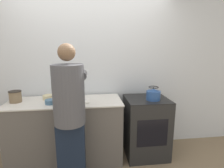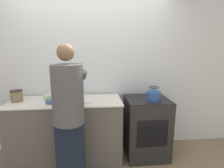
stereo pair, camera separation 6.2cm
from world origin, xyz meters
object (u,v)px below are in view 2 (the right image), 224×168
at_px(person, 69,113).
at_px(kettle, 154,95).
at_px(cutting_board, 76,101).
at_px(oven, 146,127).
at_px(bowl_prep, 49,97).
at_px(knife, 77,99).
at_px(canister_jar, 17,96).

height_order(person, kettle, person).
distance_m(cutting_board, kettle, 1.12).
height_order(oven, bowl_prep, bowl_prep).
relative_size(knife, bowl_prep, 1.60).
height_order(knife, canister_jar, canister_jar).
height_order(person, cutting_board, person).
xyz_separation_m(person, canister_jar, (-0.80, 0.54, 0.08)).
bearing_deg(canister_jar, knife, -3.85).
relative_size(kettle, canister_jar, 1.23).
xyz_separation_m(cutting_board, bowl_prep, (-0.42, 0.17, 0.02)).
bearing_deg(person, knife, 84.40).
bearing_deg(canister_jar, oven, -1.00).
bearing_deg(bowl_prep, oven, -4.79).
height_order(person, canister_jar, person).
height_order(person, knife, person).
height_order(person, bowl_prep, person).
distance_m(cutting_board, canister_jar, 0.84).
bearing_deg(knife, cutting_board, -110.44).
relative_size(person, kettle, 8.41).
bearing_deg(knife, oven, 2.44).
distance_m(oven, knife, 1.15).
bearing_deg(canister_jar, cutting_board, -5.63).
xyz_separation_m(oven, bowl_prep, (-1.47, 0.12, 0.50)).
height_order(cutting_board, canister_jar, canister_jar).
height_order(oven, person, person).
relative_size(knife, canister_jar, 1.45).
xyz_separation_m(kettle, canister_jar, (-1.95, 0.12, 0.00)).
height_order(oven, kettle, kettle).
xyz_separation_m(person, cutting_board, (0.04, 0.46, 0.01)).
bearing_deg(cutting_board, knife, 68.45).
xyz_separation_m(person, knife, (0.05, 0.48, 0.02)).
bearing_deg(person, oven, 24.89).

